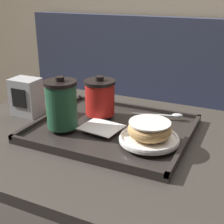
{
  "coord_description": "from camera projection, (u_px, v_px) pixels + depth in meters",
  "views": [
    {
      "loc": [
        0.38,
        -0.74,
        1.15
      ],
      "look_at": [
        0.02,
        0.02,
        0.81
      ],
      "focal_mm": 50.0,
      "sensor_mm": 36.0,
      "label": 1
    }
  ],
  "objects": [
    {
      "name": "coffee_cup_front",
      "position": [
        61.0,
        104.0,
        0.89
      ],
      "size": [
        0.09,
        0.09,
        0.15
      ],
      "color": "#235638",
      "rests_on": "serving_tray"
    },
    {
      "name": "donut_chocolate_glazed",
      "position": [
        150.0,
        129.0,
        0.82
      ],
      "size": [
        0.12,
        0.12,
        0.04
      ],
      "color": "tan",
      "rests_on": "plate_with_chocolate_donut"
    },
    {
      "name": "spoon",
      "position": [
        169.0,
        115.0,
        0.98
      ],
      "size": [
        0.16,
        0.06,
        0.01
      ],
      "rotation": [
        0.0,
        0.0,
        0.27
      ],
      "color": "silver",
      "rests_on": "serving_tray"
    },
    {
      "name": "serving_tray",
      "position": [
        112.0,
        130.0,
        0.93
      ],
      "size": [
        0.45,
        0.38,
        0.02
      ],
      "color": "#282321",
      "rests_on": "cafe_table"
    },
    {
      "name": "cafe_table",
      "position": [
        103.0,
        182.0,
        0.99
      ],
      "size": [
        0.91,
        0.69,
        0.75
      ],
      "color": "#38332D",
      "rests_on": "ground_plane"
    },
    {
      "name": "napkin_paper",
      "position": [
        100.0,
        127.0,
        0.91
      ],
      "size": [
        0.12,
        0.11,
        0.0
      ],
      "rotation": [
        0.0,
        0.0,
        -0.12
      ],
      "color": "white",
      "rests_on": "serving_tray"
    },
    {
      "name": "booth_bench",
      "position": [
        139.0,
        135.0,
        1.89
      ],
      "size": [
        1.59,
        0.44,
        1.0
      ],
      "color": "#33384C",
      "rests_on": "ground_plane"
    },
    {
      "name": "napkin_dispenser",
      "position": [
        26.0,
        97.0,
        1.04
      ],
      "size": [
        0.09,
        0.07,
        0.12
      ],
      "color": "#B7B7BC",
      "rests_on": "cafe_table"
    },
    {
      "name": "plate_with_chocolate_donut",
      "position": [
        149.0,
        138.0,
        0.83
      ],
      "size": [
        0.16,
        0.16,
        0.01
      ],
      "color": "white",
      "rests_on": "serving_tray"
    },
    {
      "name": "coffee_cup_rear",
      "position": [
        100.0,
        97.0,
        0.99
      ],
      "size": [
        0.1,
        0.1,
        0.12
      ],
      "color": "red",
      "rests_on": "serving_tray"
    }
  ]
}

